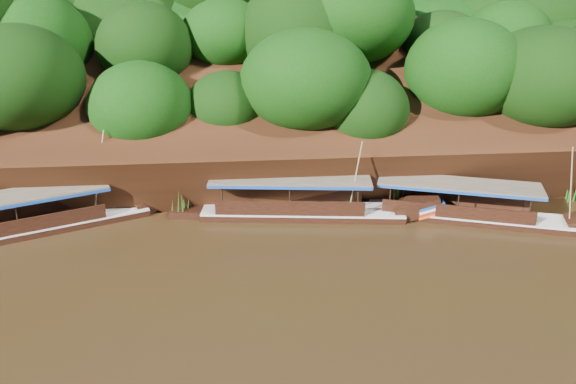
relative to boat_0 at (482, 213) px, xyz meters
name	(u,v)px	position (x,y,z in m)	size (l,w,h in m)	color
ground	(287,296)	(-11.93, -6.89, -0.50)	(160.00, 160.00, 0.00)	black
riverbank	(261,124)	(-11.94, 15.84, 1.38)	(120.00, 30.06, 19.40)	black
boat_0	(482,213)	(0.00, 0.00, 0.00)	(13.62, 6.15, 5.46)	black
boat_1	(315,208)	(-9.48, 1.60, 0.04)	(14.15, 3.74, 5.37)	black
boat_2	(48,220)	(-24.61, 1.29, 0.02)	(14.27, 7.49, 5.69)	black
reeds	(212,199)	(-15.53, 2.69, 0.35)	(49.52, 2.20, 2.04)	#255715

